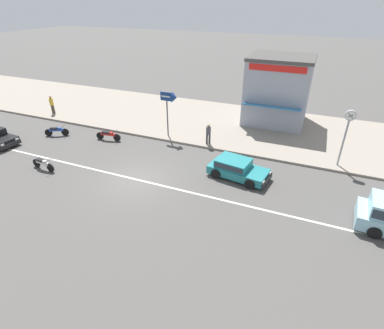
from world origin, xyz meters
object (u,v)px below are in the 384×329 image
pedestrian_near_clock (52,103)px  shopfront_corner_warung (278,90)px  motorcycle_0 (108,135)px  arrow_signboard (172,100)px  motorcycle_1 (43,164)px  motorcycle_2 (57,131)px  hatchback_teal_0 (237,168)px  street_clock (348,126)px  pedestrian_by_shop (208,133)px

pedestrian_near_clock → shopfront_corner_warung: shopfront_corner_warung is taller
motorcycle_0 → arrow_signboard: bearing=26.7°
motorcycle_1 → motorcycle_2: size_ratio=1.11×
motorcycle_2 → pedestrian_near_clock: 5.11m
hatchback_teal_0 → pedestrian_near_clock: bearing=167.7°
hatchback_teal_0 → motorcycle_2: bearing=177.9°
motorcycle_0 → arrow_signboard: (4.35, 2.19, 2.58)m
street_clock → pedestrian_near_clock: (-23.81, 0.37, -1.70)m
hatchback_teal_0 → arrow_signboard: size_ratio=1.11×
arrow_signboard → pedestrian_by_shop: 3.51m
hatchback_teal_0 → shopfront_corner_warung: shopfront_corner_warung is taller
motorcycle_0 → shopfront_corner_warung: (10.88, 8.38, 2.41)m
shopfront_corner_warung → street_clock: bearing=-50.9°
street_clock → arrow_signboard: bearing=-179.8°
hatchback_teal_0 → motorcycle_1: bearing=-161.4°
hatchback_teal_0 → pedestrian_near_clock: size_ratio=2.30×
pedestrian_near_clock → shopfront_corner_warung: 19.75m
motorcycle_0 → motorcycle_1: (-1.10, -5.20, -0.00)m
hatchback_teal_0 → street_clock: size_ratio=1.04×
street_clock → motorcycle_1: bearing=-156.4°
motorcycle_0 → pedestrian_by_shop: (7.24, 1.95, 0.61)m
hatchback_teal_0 → motorcycle_1: hatchback_teal_0 is taller
shopfront_corner_warung → pedestrian_near_clock: bearing=-162.9°
pedestrian_near_clock → arrow_signboard: bearing=-1.8°
hatchback_teal_0 → pedestrian_by_shop: bearing=132.0°
motorcycle_1 → motorcycle_2: same height
motorcycle_0 → motorcycle_1: size_ratio=1.07×
motorcycle_2 → pedestrian_by_shop: pedestrian_by_shop is taller
motorcycle_1 → street_clock: (16.98, 7.42, 2.38)m
street_clock → shopfront_corner_warung: bearing=129.1°
motorcycle_0 → pedestrian_near_clock: 8.37m
shopfront_corner_warung → arrow_signboard: bearing=-136.5°
hatchback_teal_0 → pedestrian_near_clock: pedestrian_near_clock is taller
motorcycle_1 → street_clock: bearing=23.6°
motorcycle_2 → shopfront_corner_warung: shopfront_corner_warung is taller
motorcycle_1 → motorcycle_0: bearing=78.0°
motorcycle_2 → motorcycle_0: bearing=11.4°
motorcycle_2 → shopfront_corner_warung: size_ratio=0.31×
motorcycle_2 → street_clock: street_clock is taller
hatchback_teal_0 → street_clock: bearing=32.6°
arrow_signboard → shopfront_corner_warung: bearing=43.5°
motorcycle_2 → pedestrian_near_clock: bearing=137.3°
motorcycle_2 → street_clock: bearing=8.7°
arrow_signboard → shopfront_corner_warung: (6.52, 6.19, -0.18)m
street_clock → pedestrian_near_clock: bearing=179.1°
street_clock → arrow_signboard: size_ratio=1.06×
motorcycle_1 → pedestrian_near_clock: bearing=131.2°
hatchback_teal_0 → pedestrian_near_clock: 18.61m
pedestrian_by_shop → shopfront_corner_warung: 7.60m
motorcycle_2 → street_clock: (20.09, 3.07, 2.38)m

